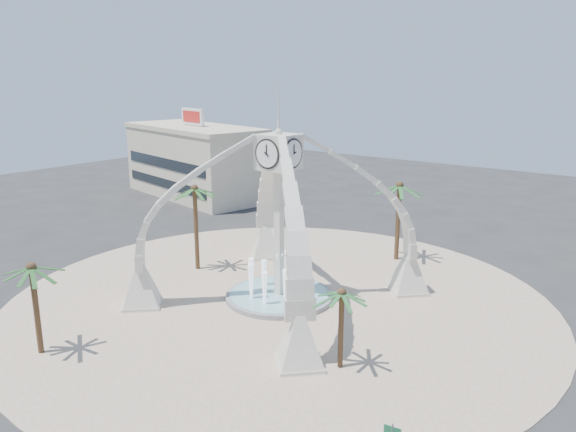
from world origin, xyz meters
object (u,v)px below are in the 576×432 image
Objects in this scene: clock_tower at (279,215)px; fountain at (279,295)px; palm_east at (342,294)px; palm_south at (31,268)px; palm_north at (400,186)px; palm_west at (195,190)px.

clock_tower is 2.24× the size of fountain.
palm_south is at bearing -148.08° from palm_east.
palm_west is at bearing -134.48° from palm_north.
palm_east is at bearing -19.88° from palm_west.
palm_west is 1.02× the size of palm_north.
fountain is at bearing 67.82° from palm_south.
clock_tower is at bearing 67.82° from palm_south.
palm_east is at bearing 31.92° from palm_south.
clock_tower is 13.93m from palm_north.
palm_north is (2.77, 13.65, 6.47)m from fountain.
clock_tower reaches higher than palm_east.
palm_east is at bearing -32.82° from clock_tower.
clock_tower is 9.76m from palm_west.
clock_tower is 2.34× the size of palm_north.
palm_north is 1.24× the size of palm_south.
clock_tower is at bearing -101.46° from palm_north.
palm_south is at bearing -78.01° from palm_west.
palm_west reaches higher than palm_south.
fountain is at bearing -101.46° from palm_north.
palm_east is 20.57m from palm_north.
palm_west is at bearing 174.39° from clock_tower.
palm_north reaches higher than fountain.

